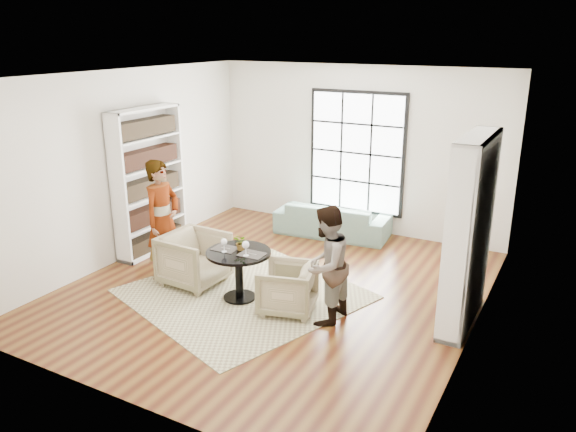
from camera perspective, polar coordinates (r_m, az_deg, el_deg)
The scene contains 16 objects.
ground at distance 8.20m, azimuth -1.26°, elevation -7.31°, with size 6.00×6.00×0.00m, color brown.
room_shell at distance 8.20m, azimuth 0.57°, elevation 2.10°, with size 6.00×6.01×6.00m.
rug at distance 8.04m, azimuth -4.50°, elevation -7.87°, with size 2.79×2.79×0.01m, color #B8B68A.
pedestal_table at distance 7.70m, azimuth -5.02°, elevation -4.94°, with size 0.88×0.88×0.71m.
sofa at distance 10.21m, azimuth 4.54°, elevation -0.32°, with size 2.04×0.80×0.60m, color gray.
armchair_left at distance 8.30m, azimuth -9.49°, elevation -4.34°, with size 0.83×0.85×0.77m, color tan.
armchair_right at distance 7.43m, azimuth -0.07°, elevation -7.35°, with size 0.70×0.72×0.65m, color #C5B38D.
person_left at distance 8.45m, azimuth -12.62°, elevation -0.39°, with size 0.66×0.43×1.80m, color gray.
person_right at distance 7.02m, azimuth 3.88°, elevation -5.02°, with size 0.74×0.58×1.53m, color gray.
placemat_left at distance 7.73m, azimuth -6.38°, elevation -3.31°, with size 0.34×0.26×0.01m, color black.
placemat_right at distance 7.51m, azimuth -3.69°, elevation -3.91°, with size 0.34×0.26×0.01m, color black.
cutlery_left at distance 7.73m, azimuth -6.38°, elevation -3.26°, with size 0.14×0.22×0.01m, color silver, non-canonical shape.
cutlery_right at distance 7.50m, azimuth -3.69°, elevation -3.86°, with size 0.14×0.22×0.01m, color silver, non-canonical shape.
wine_glass_left at distance 7.57m, azimuth -6.52°, elevation -2.67°, with size 0.09×0.09×0.19m.
wine_glass_right at distance 7.41m, azimuth -4.32°, elevation -2.98°, with size 0.10×0.10×0.21m.
flower_centerpiece at distance 7.63m, azimuth -4.77°, elevation -2.68°, with size 0.20×0.17×0.22m, color gray.
Camera 1 is at (3.70, -6.41, 3.53)m, focal length 35.00 mm.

